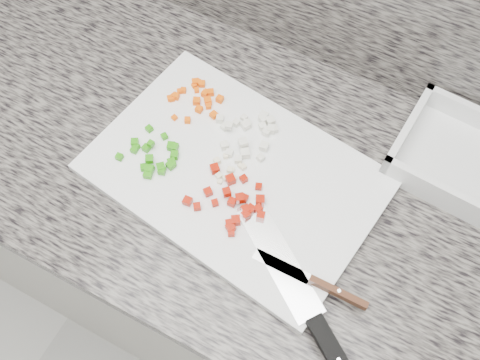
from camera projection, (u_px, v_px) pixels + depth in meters
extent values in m
cube|color=silver|center=(231.00, 251.00, 1.39)|extent=(3.92, 0.62, 0.86)
cube|color=#635E57|center=(228.00, 165.00, 0.99)|extent=(3.96, 0.64, 0.04)
cube|color=white|center=(235.00, 174.00, 0.95)|extent=(0.54, 0.40, 0.02)
cube|color=#F25805|center=(209.00, 105.00, 1.00)|extent=(0.01, 0.01, 0.01)
cube|color=#F25805|center=(180.00, 91.00, 1.02)|extent=(0.01, 0.01, 0.01)
cube|color=#F25805|center=(211.00, 92.00, 1.02)|extent=(0.02, 0.02, 0.01)
cube|color=#F25805|center=(207.00, 92.00, 1.02)|extent=(0.01, 0.01, 0.01)
cube|color=#F25805|center=(170.00, 98.00, 1.01)|extent=(0.01, 0.01, 0.01)
cube|color=#F25805|center=(208.00, 101.00, 1.01)|extent=(0.02, 0.02, 0.01)
cube|color=#F25805|center=(220.00, 99.00, 1.01)|extent=(0.01, 0.01, 0.01)
cube|color=#F25805|center=(202.00, 84.00, 1.03)|extent=(0.02, 0.02, 0.01)
cube|color=#F25805|center=(197.00, 90.00, 1.02)|extent=(0.01, 0.01, 0.01)
cube|color=#F25805|center=(205.00, 94.00, 1.01)|extent=(0.01, 0.01, 0.01)
cube|color=#F25805|center=(214.00, 115.00, 0.99)|extent=(0.02, 0.02, 0.01)
cube|color=#F25805|center=(174.00, 118.00, 0.99)|extent=(0.01, 0.01, 0.01)
cube|color=#F25805|center=(172.00, 99.00, 1.01)|extent=(0.01, 0.01, 0.01)
cube|color=#F25805|center=(199.00, 109.00, 1.00)|extent=(0.01, 0.01, 0.01)
cube|color=#F25805|center=(183.00, 90.00, 1.02)|extent=(0.01, 0.01, 0.01)
cube|color=#F25805|center=(176.00, 96.00, 1.01)|extent=(0.01, 0.01, 0.01)
cube|color=#F25805|center=(187.00, 120.00, 0.99)|extent=(0.01, 0.01, 0.01)
cube|color=#F25805|center=(195.00, 82.00, 1.03)|extent=(0.02, 0.02, 0.01)
cube|color=#F25805|center=(208.00, 106.00, 1.00)|extent=(0.01, 0.01, 0.01)
cube|color=#F25805|center=(198.00, 82.00, 1.03)|extent=(0.01, 0.01, 0.01)
cube|color=#F25805|center=(175.00, 96.00, 1.01)|extent=(0.01, 0.01, 0.01)
cube|color=#F25805|center=(197.00, 101.00, 1.01)|extent=(0.02, 0.02, 0.01)
cube|color=#F25805|center=(194.00, 86.00, 1.03)|extent=(0.01, 0.01, 0.01)
cube|color=silver|center=(270.00, 128.00, 0.98)|extent=(0.01, 0.01, 0.01)
cube|color=silver|center=(243.00, 143.00, 0.95)|extent=(0.02, 0.02, 0.01)
cube|color=silver|center=(229.00, 126.00, 0.97)|extent=(0.02, 0.02, 0.01)
cube|color=silver|center=(245.00, 154.00, 0.95)|extent=(0.02, 0.02, 0.02)
cube|color=silver|center=(244.00, 118.00, 0.99)|extent=(0.01, 0.01, 0.01)
cube|color=silver|center=(236.00, 123.00, 0.98)|extent=(0.01, 0.01, 0.01)
cube|color=silver|center=(263.00, 120.00, 0.98)|extent=(0.02, 0.02, 0.01)
cube|color=silver|center=(266.00, 132.00, 0.97)|extent=(0.02, 0.02, 0.01)
cube|color=silver|center=(271.00, 129.00, 0.97)|extent=(0.02, 0.02, 0.01)
cube|color=silver|center=(247.00, 123.00, 0.98)|extent=(0.02, 0.02, 0.01)
cube|color=silver|center=(246.00, 125.00, 0.98)|extent=(0.02, 0.02, 0.01)
cube|color=silver|center=(266.00, 132.00, 0.97)|extent=(0.01, 0.01, 0.01)
cube|color=silver|center=(224.00, 127.00, 0.98)|extent=(0.01, 0.01, 0.01)
cube|color=silver|center=(262.00, 126.00, 0.98)|extent=(0.02, 0.02, 0.01)
cube|color=silver|center=(261.00, 158.00, 0.95)|extent=(0.01, 0.01, 0.01)
cube|color=silver|center=(274.00, 129.00, 0.98)|extent=(0.02, 0.02, 0.01)
cube|color=silver|center=(270.00, 121.00, 0.98)|extent=(0.02, 0.02, 0.01)
cube|color=silver|center=(238.00, 159.00, 0.95)|extent=(0.02, 0.02, 0.01)
cube|color=silver|center=(224.00, 145.00, 0.96)|extent=(0.02, 0.02, 0.01)
cube|color=silver|center=(264.00, 116.00, 0.99)|extent=(0.02, 0.02, 0.01)
cube|color=silver|center=(229.00, 153.00, 0.95)|extent=(0.02, 0.02, 0.01)
cube|color=silver|center=(264.00, 146.00, 0.96)|extent=(0.02, 0.02, 0.01)
cube|color=silver|center=(220.00, 119.00, 0.99)|extent=(0.02, 0.02, 0.01)
cube|color=#27890C|center=(162.00, 171.00, 0.93)|extent=(0.02, 0.02, 0.01)
cube|color=#27890C|center=(151.00, 144.00, 0.95)|extent=(0.01, 0.01, 0.01)
cube|color=#27890C|center=(150.00, 169.00, 0.93)|extent=(0.02, 0.02, 0.01)
cube|color=#27890C|center=(161.00, 167.00, 0.94)|extent=(0.02, 0.02, 0.01)
cube|color=#27890C|center=(175.00, 155.00, 0.95)|extent=(0.02, 0.02, 0.01)
cube|color=#27890C|center=(171.00, 146.00, 0.96)|extent=(0.02, 0.02, 0.01)
cube|color=#27890C|center=(135.00, 142.00, 0.96)|extent=(0.02, 0.02, 0.01)
cube|color=#27890C|center=(164.00, 136.00, 0.97)|extent=(0.01, 0.01, 0.01)
cube|color=#27890C|center=(174.00, 147.00, 0.96)|extent=(0.02, 0.02, 0.01)
cube|color=#27890C|center=(149.00, 129.00, 0.98)|extent=(0.01, 0.01, 0.01)
cube|color=#27890C|center=(149.00, 159.00, 0.93)|extent=(0.02, 0.02, 0.01)
cube|color=#27890C|center=(137.00, 147.00, 0.96)|extent=(0.01, 0.01, 0.01)
cube|color=#27890C|center=(172.00, 162.00, 0.94)|extent=(0.02, 0.02, 0.01)
cube|color=#27890C|center=(134.00, 150.00, 0.96)|extent=(0.01, 0.01, 0.01)
cube|color=#27890C|center=(119.00, 157.00, 0.95)|extent=(0.01, 0.01, 0.01)
cube|color=#27890C|center=(171.00, 165.00, 0.94)|extent=(0.02, 0.02, 0.01)
cube|color=#27890C|center=(146.00, 148.00, 0.96)|extent=(0.01, 0.01, 0.01)
cube|color=#27890C|center=(144.00, 167.00, 0.94)|extent=(0.02, 0.02, 0.01)
cube|color=#27890C|center=(148.00, 174.00, 0.93)|extent=(0.02, 0.02, 0.01)
cube|color=#A01202|center=(227.00, 192.00, 0.90)|extent=(0.02, 0.02, 0.01)
cube|color=#A01202|center=(260.00, 200.00, 0.91)|extent=(0.02, 0.02, 0.01)
cube|color=#A01202|center=(261.00, 216.00, 0.89)|extent=(0.02, 0.02, 0.01)
cube|color=#A01202|center=(251.00, 209.00, 0.90)|extent=(0.02, 0.02, 0.01)
cube|color=#A01202|center=(230.00, 224.00, 0.89)|extent=(0.02, 0.02, 0.01)
cube|color=#A01202|center=(230.00, 180.00, 0.92)|extent=(0.02, 0.02, 0.01)
cube|color=#A01202|center=(244.00, 198.00, 0.91)|extent=(0.01, 0.01, 0.01)
cube|color=#A01202|center=(240.00, 198.00, 0.90)|extent=(0.02, 0.02, 0.01)
cube|color=#A01202|center=(231.00, 233.00, 0.88)|extent=(0.02, 0.02, 0.01)
cube|color=#A01202|center=(232.00, 202.00, 0.90)|extent=(0.01, 0.01, 0.01)
cube|color=#A01202|center=(244.00, 179.00, 0.93)|extent=(0.02, 0.02, 0.01)
cube|color=#A01202|center=(259.00, 187.00, 0.92)|extent=(0.01, 0.01, 0.01)
cube|color=#A01202|center=(197.00, 207.00, 0.90)|extent=(0.02, 0.02, 0.01)
cube|color=#A01202|center=(236.00, 220.00, 0.89)|extent=(0.02, 0.02, 0.01)
cube|color=#A01202|center=(215.00, 169.00, 0.93)|extent=(0.02, 0.02, 0.01)
cube|color=#A01202|center=(215.00, 203.00, 0.91)|extent=(0.02, 0.02, 0.01)
cube|color=#A01202|center=(231.00, 228.00, 0.88)|extent=(0.02, 0.02, 0.01)
cube|color=#A01202|center=(246.00, 215.00, 0.89)|extent=(0.02, 0.02, 0.01)
cube|color=#A01202|center=(187.00, 201.00, 0.91)|extent=(0.02, 0.02, 0.01)
cube|color=#A01202|center=(208.00, 192.00, 0.91)|extent=(0.02, 0.02, 0.01)
cube|color=#A01202|center=(258.00, 209.00, 0.90)|extent=(0.02, 0.02, 0.01)
cube|color=#A01202|center=(246.00, 210.00, 0.90)|extent=(0.02, 0.02, 0.01)
cube|color=beige|center=(219.00, 176.00, 0.93)|extent=(0.01, 0.01, 0.01)
cube|color=beige|center=(230.00, 178.00, 0.93)|extent=(0.01, 0.01, 0.01)
cube|color=beige|center=(225.00, 178.00, 0.93)|extent=(0.01, 0.01, 0.01)
cube|color=beige|center=(214.00, 168.00, 0.94)|extent=(0.01, 0.01, 0.01)
cube|color=beige|center=(240.00, 166.00, 0.94)|extent=(0.01, 0.01, 0.01)
cube|color=beige|center=(220.00, 182.00, 0.93)|extent=(0.01, 0.01, 0.01)
cube|color=beige|center=(230.00, 170.00, 0.94)|extent=(0.01, 0.01, 0.01)
cube|color=beige|center=(226.00, 156.00, 0.95)|extent=(0.01, 0.01, 0.01)
cube|color=beige|center=(243.00, 167.00, 0.94)|extent=(0.01, 0.01, 0.01)
cube|color=beige|center=(217.00, 161.00, 0.94)|extent=(0.01, 0.01, 0.01)
cube|color=beige|center=(235.00, 178.00, 0.93)|extent=(0.01, 0.01, 0.01)
cube|color=beige|center=(232.00, 170.00, 0.94)|extent=(0.01, 0.01, 0.01)
cube|color=silver|center=(279.00, 258.00, 0.86)|extent=(0.21, 0.17, 0.00)
cylinder|color=silver|center=(339.00, 360.00, 0.77)|extent=(0.01, 0.01, 0.00)
cube|color=silver|center=(281.00, 266.00, 0.86)|extent=(0.10, 0.02, 0.00)
cube|color=#482212|center=(338.00, 293.00, 0.83)|extent=(0.10, 0.01, 0.02)
cylinder|color=silver|center=(339.00, 291.00, 0.82)|extent=(0.01, 0.01, 0.00)
cube|color=silver|center=(470.00, 169.00, 0.95)|extent=(0.29, 0.22, 0.01)
cube|color=silver|center=(456.00, 201.00, 0.89)|extent=(0.27, 0.03, 0.04)
cube|color=silver|center=(407.00, 128.00, 0.96)|extent=(0.03, 0.20, 0.04)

